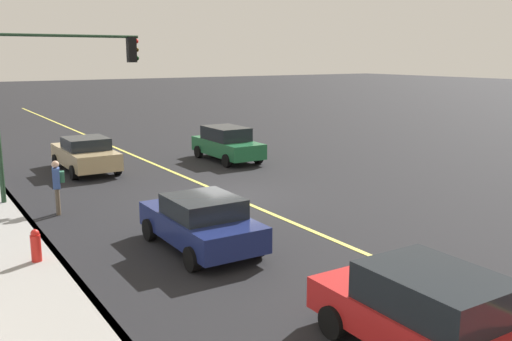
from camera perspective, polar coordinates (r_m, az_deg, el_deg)
ground at (r=20.25m, az=-2.76°, el=-2.59°), size 200.00×200.00×0.00m
curb_edge at (r=18.04m, az=-21.90°, el=-4.98°), size 80.00×0.16×0.15m
lane_stripe_center at (r=20.25m, az=-2.76°, el=-2.57°), size 80.00×0.16×0.01m
car_red at (r=9.91m, az=17.59°, el=-13.91°), size 4.44×2.00×1.55m
car_tan at (r=25.46m, az=-16.93°, el=1.61°), size 4.56×2.04×1.51m
car_navy at (r=14.69m, az=-5.60°, el=-5.18°), size 4.04×2.00×1.43m
car_green at (r=26.92m, az=-2.96°, el=2.76°), size 4.32×1.89×1.62m
pedestrian_with_backpack at (r=18.78m, az=-19.52°, el=-1.20°), size 0.45×0.43×1.73m
traffic_light_mast at (r=20.37m, az=-19.79°, el=8.51°), size 0.28×5.01×5.91m
fire_hydrant at (r=14.45m, az=-21.42°, el=-7.38°), size 0.24×0.24×0.94m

